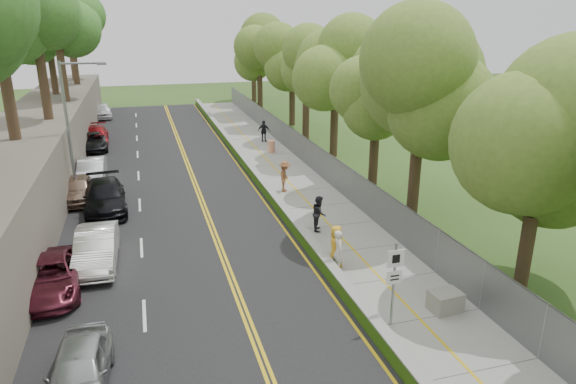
{
  "coord_description": "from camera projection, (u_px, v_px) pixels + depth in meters",
  "views": [
    {
      "loc": [
        -6.68,
        -16.86,
        10.17
      ],
      "look_at": [
        0.5,
        8.0,
        1.4
      ],
      "focal_mm": 32.0,
      "sensor_mm": 36.0,
      "label": 1
    }
  ],
  "objects": [
    {
      "name": "ground",
      "position": [
        332.0,
        289.0,
        20.36
      ],
      "size": [
        140.0,
        140.0,
        0.0
      ],
      "primitive_type": "plane",
      "color": "#33511E",
      "rests_on": "ground"
    },
    {
      "name": "road",
      "position": [
        168.0,
        187.0,
        32.58
      ],
      "size": [
        11.2,
        66.0,
        0.04
      ],
      "primitive_type": "cube",
      "color": "black",
      "rests_on": "ground"
    },
    {
      "name": "sidewalk",
      "position": [
        288.0,
        177.0,
        34.67
      ],
      "size": [
        4.2,
        66.0,
        0.05
      ],
      "primitive_type": "cube",
      "color": "gray",
      "rests_on": "ground"
    },
    {
      "name": "jersey_barrier",
      "position": [
        255.0,
        176.0,
        33.98
      ],
      "size": [
        0.42,
        66.0,
        0.6
      ],
      "primitive_type": "cube",
      "color": "#6CED14",
      "rests_on": "ground"
    },
    {
      "name": "rock_embankment",
      "position": [
        24.0,
        167.0,
        29.82
      ],
      "size": [
        5.0,
        66.0,
        4.0
      ],
      "primitive_type": "cube",
      "color": "#595147",
      "rests_on": "ground"
    },
    {
      "name": "chainlink_fence",
      "position": [
        318.0,
        160.0,
        34.91
      ],
      "size": [
        0.04,
        66.0,
        2.0
      ],
      "primitive_type": "cube",
      "color": "slate",
      "rests_on": "ground"
    },
    {
      "name": "trees_embankment",
      "position": [
        8.0,
        12.0,
        27.22
      ],
      "size": [
        6.4,
        66.0,
        13.0
      ],
      "primitive_type": null,
      "color": "#417F2C",
      "rests_on": "rock_embankment"
    },
    {
      "name": "trees_fenceside",
      "position": [
        354.0,
        69.0,
        33.6
      ],
      "size": [
        7.0,
        66.0,
        14.0
      ],
      "primitive_type": null,
      "color": "olive",
      "rests_on": "ground"
    },
    {
      "name": "streetlight",
      "position": [
        72.0,
        122.0,
        28.86
      ],
      "size": [
        2.52,
        0.22,
        8.0
      ],
      "color": "gray",
      "rests_on": "ground"
    },
    {
      "name": "signpost",
      "position": [
        394.0,
        276.0,
        17.26
      ],
      "size": [
        0.62,
        0.09,
        3.1
      ],
      "color": "gray",
      "rests_on": "sidewalk"
    },
    {
      "name": "construction_barrel",
      "position": [
        271.0,
        146.0,
        40.81
      ],
      "size": [
        0.56,
        0.56,
        0.91
      ],
      "primitive_type": "cylinder",
      "color": "#E13C05",
      "rests_on": "sidewalk"
    },
    {
      "name": "concrete_block",
      "position": [
        445.0,
        301.0,
        18.65
      ],
      "size": [
        1.18,
        0.93,
        0.74
      ],
      "primitive_type": "cube",
      "rotation": [
        0.0,
        0.0,
        0.09
      ],
      "color": "gray",
      "rests_on": "sidewalk"
    },
    {
      "name": "car_0",
      "position": [
        79.0,
        370.0,
        14.5
      ],
      "size": [
        1.83,
        4.14,
        1.39
      ],
      "primitive_type": "imported",
      "rotation": [
        0.0,
        0.0,
        -0.05
      ],
      "color": "#9FA0A3",
      "rests_on": "road"
    },
    {
      "name": "car_1",
      "position": [
        96.0,
        248.0,
        22.03
      ],
      "size": [
        1.74,
        4.72,
        1.55
      ],
      "primitive_type": "imported",
      "rotation": [
        0.0,
        0.0,
        -0.02
      ],
      "color": "white",
      "rests_on": "road"
    },
    {
      "name": "car_2",
      "position": [
        51.0,
        276.0,
        19.86
      ],
      "size": [
        2.39,
        4.88,
        1.33
      ],
      "primitive_type": "imported",
      "rotation": [
        0.0,
        0.0,
        0.04
      ],
      "color": "maroon",
      "rests_on": "road"
    },
    {
      "name": "car_3",
      "position": [
        105.0,
        197.0,
        28.32
      ],
      "size": [
        2.56,
        5.55,
        1.57
      ],
      "primitive_type": "imported",
      "rotation": [
        0.0,
        0.0,
        0.07
      ],
      "color": "black",
      "rests_on": "road"
    },
    {
      "name": "car_4",
      "position": [
        78.0,
        189.0,
        29.88
      ],
      "size": [
        1.72,
        4.26,
        1.45
      ],
      "primitive_type": "imported",
      "rotation": [
        0.0,
        0.0,
        0.0
      ],
      "color": "#9A7B66",
      "rests_on": "road"
    },
    {
      "name": "car_5",
      "position": [
        92.0,
        171.0,
        33.19
      ],
      "size": [
        1.67,
        4.65,
        1.53
      ],
      "primitive_type": "imported",
      "rotation": [
        0.0,
        0.0,
        -0.01
      ],
      "color": "silver",
      "rests_on": "road"
    },
    {
      "name": "car_6",
      "position": [
        93.0,
        142.0,
        41.54
      ],
      "size": [
        2.51,
        4.94,
        1.34
      ],
      "primitive_type": "imported",
      "rotation": [
        0.0,
        0.0,
        0.06
      ],
      "color": "black",
      "rests_on": "road"
    },
    {
      "name": "car_7",
      "position": [
        95.0,
        136.0,
        43.4
      ],
      "size": [
        2.23,
        5.13,
        1.47
      ],
      "primitive_type": "imported",
      "rotation": [
        0.0,
        0.0,
        0.03
      ],
      "color": "maroon",
      "rests_on": "road"
    },
    {
      "name": "car_8",
      "position": [
        102.0,
        111.0,
        54.82
      ],
      "size": [
        2.21,
        4.68,
        1.54
      ],
      "primitive_type": "imported",
      "rotation": [
        0.0,
        0.0,
        0.09
      ],
      "color": "white",
      "rests_on": "road"
    },
    {
      "name": "painter_0",
      "position": [
        336.0,
        246.0,
        21.84
      ],
      "size": [
        0.64,
        0.94,
        1.85
      ],
      "primitive_type": "imported",
      "rotation": [
        0.0,
        0.0,
        1.51
      ],
      "color": "gold",
      "rests_on": "sidewalk"
    },
    {
      "name": "painter_1",
      "position": [
        339.0,
        251.0,
        21.38
      ],
      "size": [
        0.56,
        0.75,
        1.84
      ],
      "primitive_type": "imported",
      "rotation": [
        0.0,
        0.0,
        1.37
      ],
      "color": "silver",
      "rests_on": "sidewalk"
    },
    {
      "name": "painter_2",
      "position": [
        319.0,
        213.0,
        25.6
      ],
      "size": [
        0.94,
        1.05,
        1.79
      ],
      "primitive_type": "imported",
      "rotation": [
        0.0,
        0.0,
        1.22
      ],
      "color": "black",
      "rests_on": "sidewalk"
    },
    {
      "name": "painter_3",
      "position": [
        285.0,
        176.0,
        31.34
      ],
      "size": [
        1.17,
        1.43,
        1.92
      ],
      "primitive_type": "imported",
      "rotation": [
        0.0,
        0.0,
        1.14
      ],
      "color": "brown",
      "rests_on": "sidewalk"
    },
    {
      "name": "person_far",
      "position": [
        264.0,
        131.0,
        44.1
      ],
      "size": [
        1.17,
        0.86,
        1.85
      ],
      "primitive_type": "imported",
      "rotation": [
        0.0,
        0.0,
        2.71
      ],
      "color": "black",
      "rests_on": "sidewalk"
    }
  ]
}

